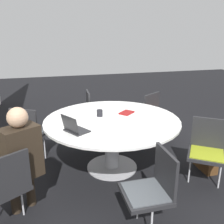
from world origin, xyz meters
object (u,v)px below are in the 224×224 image
at_px(chair_0, 4,184).
at_px(coffee_cup, 100,113).
at_px(chair_4, 95,110).
at_px(spiral_notebook, 127,113).
at_px(person_0, 21,154).
at_px(chair_3, 157,114).
at_px(laptop, 74,128).
at_px(chair_1, 152,186).
at_px(handbag, 206,160).
at_px(chair_5, 30,129).
at_px(chair_2, 207,148).

xyz_separation_m(chair_0, coffee_cup, (1.01, -1.15, 0.29)).
relative_size(chair_4, spiral_notebook, 3.29).
bearing_deg(person_0, chair_3, 1.67).
bearing_deg(laptop, coffee_cup, -71.46).
relative_size(chair_4, coffee_cup, 9.01).
height_order(chair_1, handbag, chair_1).
bearing_deg(chair_1, spiral_notebook, -7.88).
bearing_deg(laptop, chair_0, 94.30).
relative_size(chair_1, chair_3, 1.00).
height_order(chair_1, spiral_notebook, chair_1).
relative_size(chair_0, chair_3, 1.00).
relative_size(chair_4, laptop, 2.37).
xyz_separation_m(chair_0, person_0, (0.19, -0.16, 0.20)).
height_order(chair_4, laptop, laptop).
xyz_separation_m(person_0, laptop, (0.33, -0.57, 0.10)).
bearing_deg(handbag, chair_0, 100.40).
bearing_deg(chair_4, chair_5, -54.76).
xyz_separation_m(chair_1, handbag, (0.86, -1.21, -0.36)).
bearing_deg(chair_2, person_0, 35.35).
bearing_deg(spiral_notebook, person_0, 121.36).
height_order(laptop, handbag, laptop).
xyz_separation_m(chair_3, handbag, (-1.11, -0.25, -0.36)).
bearing_deg(coffee_cup, chair_4, -7.63).
height_order(chair_4, spiral_notebook, chair_4).
distance_m(chair_3, coffee_cup, 1.32).
bearing_deg(chair_3, chair_0, 2.23).
xyz_separation_m(chair_3, coffee_cup, (-0.57, 1.15, 0.29)).
xyz_separation_m(chair_3, chair_4, (0.53, 1.01, 0.00)).
bearing_deg(chair_4, person_0, -27.12).
bearing_deg(chair_5, chair_0, -67.48).
height_order(chair_2, laptop, laptop).
height_order(chair_0, chair_2, same).
distance_m(chair_0, laptop, 0.95).
distance_m(chair_4, laptop, 1.70).
distance_m(chair_4, chair_5, 1.33).
xyz_separation_m(chair_3, laptop, (-1.06, 1.57, 0.30)).
relative_size(chair_2, chair_5, 1.00).
bearing_deg(chair_1, chair_2, -59.39).
height_order(chair_0, chair_5, same).
relative_size(chair_4, person_0, 0.71).
relative_size(chair_3, spiral_notebook, 3.29).
xyz_separation_m(chair_0, laptop, (0.52, -0.73, 0.30)).
xyz_separation_m(chair_4, chair_5, (-0.70, 1.13, 0.00)).
height_order(chair_0, person_0, person_0).
relative_size(chair_0, laptop, 2.37).
bearing_deg(chair_4, chair_2, 32.18).
relative_size(chair_0, coffee_cup, 9.01).
height_order(person_0, coffee_cup, person_0).
height_order(chair_2, person_0, person_0).
height_order(chair_2, chair_3, same).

